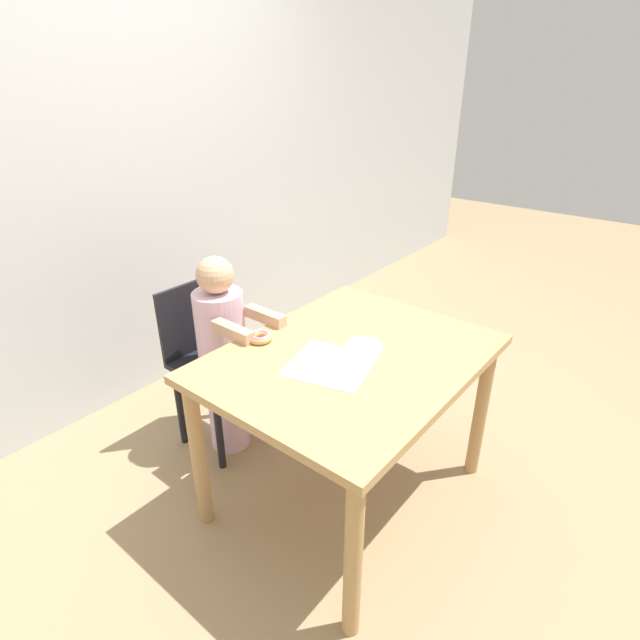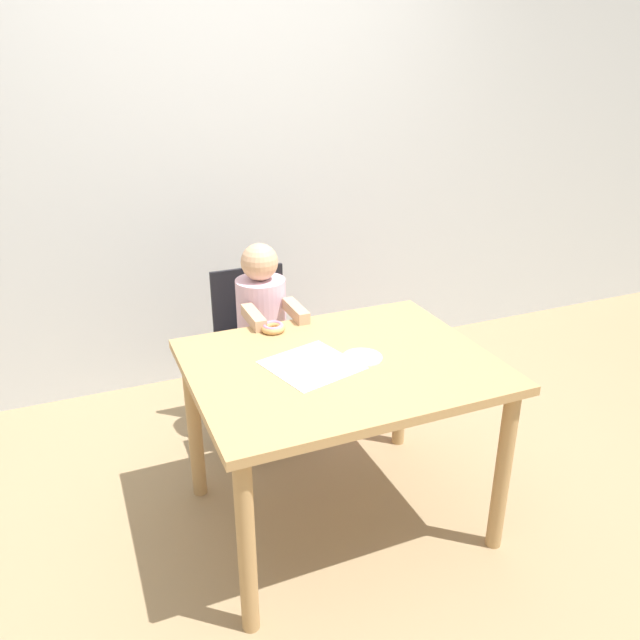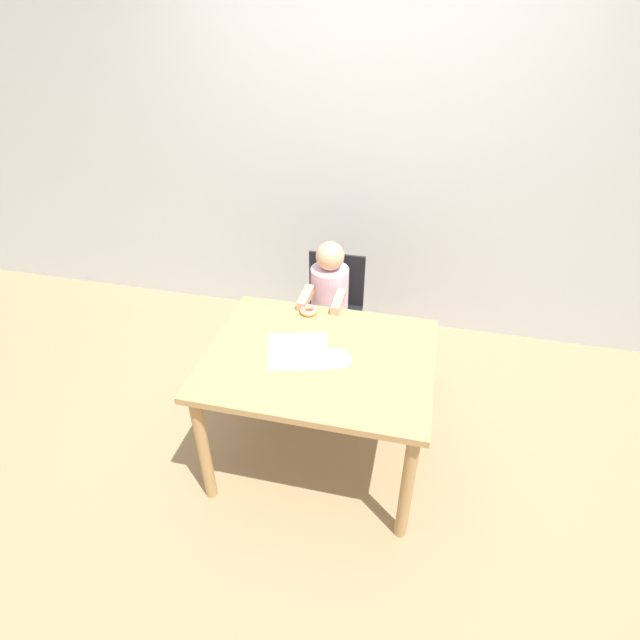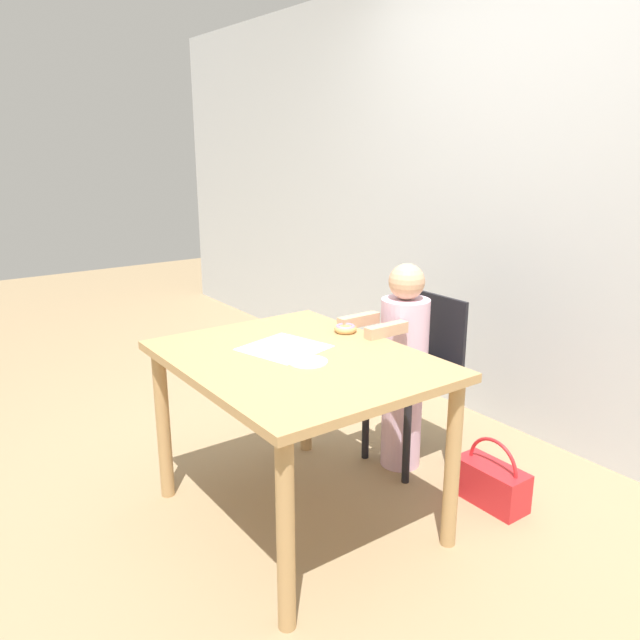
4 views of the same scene
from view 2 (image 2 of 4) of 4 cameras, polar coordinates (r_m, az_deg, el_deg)
ground_plane at (r=2.74m, az=1.70°, el=-17.50°), size 12.00×12.00×0.00m
wall_back at (r=3.52m, az=-8.44°, el=14.29°), size 8.00×0.05×2.50m
dining_table at (r=2.37m, az=1.88°, el=-5.94°), size 1.11×0.88×0.73m
chair at (r=3.07m, az=-5.76°, el=-2.73°), size 0.36×0.36×0.83m
child_figure at (r=2.95m, az=-5.23°, el=-2.35°), size 0.24×0.42×1.01m
donut at (r=2.57m, az=-4.32°, el=-0.67°), size 0.10×0.10×0.03m
napkin at (r=2.30m, az=-0.78°, el=-4.14°), size 0.36×0.36×0.00m
handbag at (r=3.38m, az=2.64°, el=-6.71°), size 0.32×0.15×0.31m
plate at (r=2.35m, az=3.88°, el=-3.42°), size 0.15×0.15×0.01m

